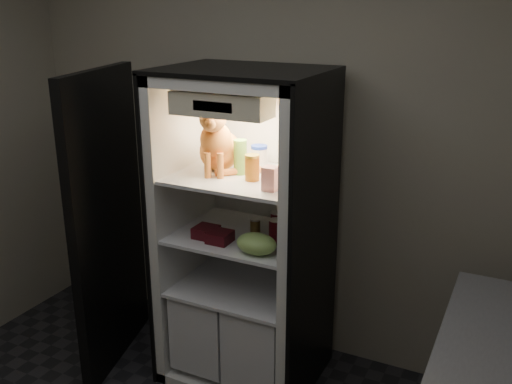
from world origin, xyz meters
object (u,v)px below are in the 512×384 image
salsa_jar (252,167)px  soda_can_b (287,232)px  refrigerator (247,253)px  cream_carton (271,179)px  soda_can_c (276,231)px  tabby_cat (218,144)px  parmesan_shaker (240,157)px  grape_bag (256,244)px  soda_can_a (277,223)px  condiment_jar (255,225)px  berry_box_right (220,237)px  berry_box_left (206,232)px  mayo_tub (259,157)px  pepper_jar (291,161)px

salsa_jar → soda_can_b: (0.19, 0.05, -0.36)m
refrigerator → cream_carton: (0.26, -0.23, 0.56)m
refrigerator → soda_can_c: size_ratio=13.59×
tabby_cat → salsa_jar: size_ratio=3.07×
parmesan_shaker → soda_can_c: (0.25, -0.06, -0.38)m
soda_can_c → grape_bag: size_ratio=0.62×
soda_can_a → condiment_jar: 0.13m
refrigerator → soda_can_a: (0.18, 0.01, 0.22)m
salsa_jar → soda_can_c: bearing=6.6°
berry_box_right → condiment_jar: bearing=63.6°
berry_box_left → parmesan_shaker: bearing=49.1°
soda_can_c → berry_box_left: bearing=-165.8°
mayo_tub → berry_box_left: 0.53m
refrigerator → soda_can_b: (0.28, -0.07, 0.21)m
pepper_jar → grape_bag: bearing=-106.4°
tabby_cat → soda_can_a: (0.33, 0.07, -0.45)m
soda_can_c → mayo_tub: bearing=133.3°
soda_can_c → berry_box_right: 0.31m
pepper_jar → condiment_jar: pepper_jar is taller
tabby_cat → pepper_jar: tabby_cat is taller
mayo_tub → condiment_jar: (0.04, -0.13, -0.38)m
soda_can_c → berry_box_left: soda_can_c is taller
soda_can_b → refrigerator: bearing=165.9°
parmesan_shaker → cream_carton: (0.28, -0.19, -0.04)m
parmesan_shaker → refrigerator: bearing=67.2°
mayo_tub → soda_can_c: 0.46m
grape_bag → pepper_jar: bearing=73.6°
parmesan_shaker → grape_bag: size_ratio=0.87×
pepper_jar → condiment_jar: 0.46m
cream_carton → soda_can_a: 0.43m
cream_carton → mayo_tub: bearing=123.9°
tabby_cat → condiment_jar: (0.21, 0.05, -0.47)m
soda_can_b → grape_bag: soda_can_b is taller
soda_can_c → condiment_jar: (-0.17, 0.10, -0.03)m
parmesan_shaker → soda_can_c: bearing=-14.1°
refrigerator → mayo_tub: 0.58m
berry_box_left → pepper_jar: bearing=24.1°
berry_box_left → mayo_tub: bearing=60.9°
salsa_jar → soda_can_c: salsa_jar is taller
mayo_tub → soda_can_a: (0.16, -0.10, -0.35)m
cream_carton → refrigerator: bearing=137.7°
parmesan_shaker → soda_can_b: bearing=-5.5°
parmesan_shaker → mayo_tub: size_ratio=1.46×
cream_carton → grape_bag: cream_carton is taller
soda_can_a → parmesan_shaker: bearing=-164.8°
parmesan_shaker → pepper_jar: size_ratio=0.96×
refrigerator → condiment_jar: size_ratio=23.04×
soda_can_b → grape_bag: 0.22m
soda_can_a → cream_carton: bearing=-73.6°
mayo_tub → berry_box_right: mayo_tub is taller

